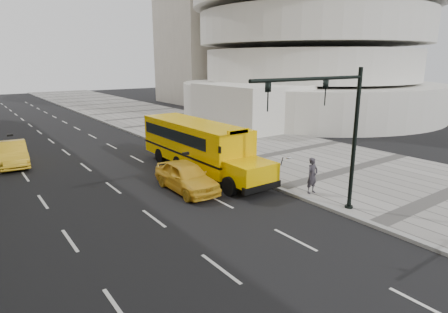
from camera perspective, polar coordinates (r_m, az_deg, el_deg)
ground at (r=21.43m, az=-14.03°, el=-4.14°), size 140.00×140.00×0.00m
sidewalk_museum at (r=27.92m, az=9.34°, el=0.57°), size 12.00×140.00×0.15m
curb_museum at (r=24.14m, az=-0.77°, el=-1.42°), size 0.30×140.00×0.15m
guggenheim at (r=52.96m, az=9.03°, el=21.74°), size 33.20×42.20×35.00m
school_bus at (r=23.13m, az=-4.17°, el=2.15°), size 2.96×11.56×3.19m
taxi_near at (r=19.69m, az=-5.76°, el=-3.04°), size 1.92×4.60×1.56m
taxi_far at (r=27.96m, az=-29.52°, el=0.37°), size 1.98×4.84×1.56m
pedestrian at (r=19.29m, az=13.31°, el=-2.84°), size 0.67×0.44×1.83m
traffic_signal at (r=16.00m, az=16.60°, el=4.58°), size 6.18×0.36×6.40m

